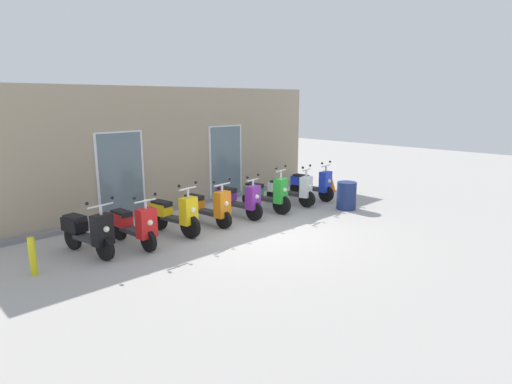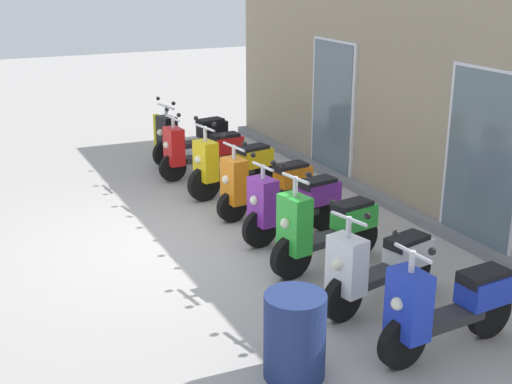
# 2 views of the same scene
# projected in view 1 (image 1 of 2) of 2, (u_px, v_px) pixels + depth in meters

# --- Properties ---
(ground_plane) EXTENTS (40.00, 40.00, 0.00)m
(ground_plane) POSITION_uv_depth(u_px,v_px,m) (261.00, 233.00, 10.04)
(ground_plane) COLOR #A8A39E
(storefront_facade) EXTENTS (10.62, 0.50, 3.43)m
(storefront_facade) POSITION_uv_depth(u_px,v_px,m) (175.00, 150.00, 12.12)
(storefront_facade) COLOR gray
(storefront_facade) RESTS_ON ground_plane
(scooter_black) EXTENTS (0.68, 1.57, 1.23)m
(scooter_black) POSITION_uv_depth(u_px,v_px,m) (88.00, 231.00, 8.52)
(scooter_black) COLOR black
(scooter_black) RESTS_ON ground_plane
(scooter_red) EXTENTS (0.56, 1.59, 1.21)m
(scooter_red) POSITION_uv_depth(u_px,v_px,m) (133.00, 225.00, 9.05)
(scooter_red) COLOR black
(scooter_red) RESTS_ON ground_plane
(scooter_yellow) EXTENTS (0.64, 1.59, 1.28)m
(scooter_yellow) POSITION_uv_depth(u_px,v_px,m) (174.00, 214.00, 9.85)
(scooter_yellow) COLOR black
(scooter_yellow) RESTS_ON ground_plane
(scooter_orange) EXTENTS (0.62, 1.60, 1.22)m
(scooter_orange) POSITION_uv_depth(u_px,v_px,m) (208.00, 207.00, 10.61)
(scooter_orange) COLOR black
(scooter_orange) RESTS_ON ground_plane
(scooter_purple) EXTENTS (0.57, 1.56, 1.21)m
(scooter_purple) POSITION_uv_depth(u_px,v_px,m) (239.00, 199.00, 11.22)
(scooter_purple) COLOR black
(scooter_purple) RESTS_ON ground_plane
(scooter_green) EXTENTS (0.61, 1.59, 1.34)m
(scooter_green) POSITION_uv_depth(u_px,v_px,m) (267.00, 194.00, 11.83)
(scooter_green) COLOR black
(scooter_green) RESTS_ON ground_plane
(scooter_white) EXTENTS (0.68, 1.58, 1.24)m
(scooter_white) POSITION_uv_depth(u_px,v_px,m) (291.00, 190.00, 12.58)
(scooter_white) COLOR black
(scooter_white) RESTS_ON ground_plane
(scooter_blue) EXTENTS (0.51, 1.60, 1.25)m
(scooter_blue) POSITION_uv_depth(u_px,v_px,m) (312.00, 184.00, 13.31)
(scooter_blue) COLOR black
(scooter_blue) RESTS_ON ground_plane
(traffic_cone) EXTENTS (0.32, 0.32, 0.52)m
(traffic_cone) POSITION_uv_depth(u_px,v_px,m) (331.00, 184.00, 14.51)
(traffic_cone) COLOR orange
(traffic_cone) RESTS_ON ground_plane
(curb_bollard) EXTENTS (0.12, 0.12, 0.70)m
(curb_bollard) POSITION_uv_depth(u_px,v_px,m) (33.00, 256.00, 7.57)
(curb_bollard) COLOR yellow
(curb_bollard) RESTS_ON ground_plane
(trash_bin) EXTENTS (0.55, 0.55, 0.79)m
(trash_bin) POSITION_uv_depth(u_px,v_px,m) (346.00, 196.00, 12.13)
(trash_bin) COLOR navy
(trash_bin) RESTS_ON ground_plane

